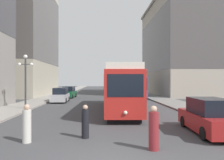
{
  "coord_description": "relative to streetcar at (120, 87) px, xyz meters",
  "views": [
    {
      "loc": [
        -0.27,
        -7.24,
        2.74
      ],
      "look_at": [
        0.45,
        6.82,
        2.78
      ],
      "focal_mm": 35.83,
      "sensor_mm": 36.0,
      "label": 1
    }
  ],
  "objects": [
    {
      "name": "parked_car_left_near",
      "position": [
        -6.86,
        15.3,
        -1.26
      ],
      "size": [
        2.09,
        4.93,
        1.82
      ],
      "rotation": [
        0.0,
        0.0,
        -0.06
      ],
      "color": "black",
      "rests_on": "ground"
    },
    {
      "name": "lamp_post_left_near",
      "position": [
        -8.76,
        0.5,
        1.37
      ],
      "size": [
        1.41,
        0.36,
        5.0
      ],
      "color": "#333338",
      "rests_on": "sidewalk_left"
    },
    {
      "name": "transit_bus",
      "position": [
        3.58,
        16.27,
        -0.15
      ],
      "size": [
        2.69,
        11.73,
        3.45
      ],
      "rotation": [
        0.0,
        0.0,
        0.01
      ],
      "color": "black",
      "rests_on": "ground"
    },
    {
      "name": "building_left_midblock",
      "position": [
        -19.3,
        22.14,
        10.36
      ],
      "size": [
        15.98,
        20.12,
        24.21
      ],
      "color": "#B2A893",
      "rests_on": "ground"
    },
    {
      "name": "pedestrian_crossing_far",
      "position": [
        -5.01,
        -10.65,
        -1.31
      ],
      "size": [
        0.38,
        0.38,
        1.7
      ],
      "rotation": [
        0.0,
        0.0,
        0.33
      ],
      "color": "beige",
      "rests_on": "ground"
    },
    {
      "name": "streetcar",
      "position": [
        0.0,
        0.0,
        0.0
      ],
      "size": [
        3.13,
        14.67,
        3.89
      ],
      "rotation": [
        0.0,
        0.0,
        -0.04
      ],
      "color": "black",
      "rests_on": "ground"
    },
    {
      "name": "building_right_corner",
      "position": [
        15.99,
        23.27,
        7.38
      ],
      "size": [
        15.33,
        23.06,
        18.47
      ],
      "color": "#A89E8E",
      "rests_on": "ground"
    },
    {
      "name": "pedestrian_on_sidewalk",
      "position": [
        -2.49,
        -10.0,
        -1.36
      ],
      "size": [
        0.36,
        0.36,
        1.59
      ],
      "rotation": [
        0.0,
        0.0,
        0.27
      ],
      "color": "black",
      "rests_on": "ground"
    },
    {
      "name": "pedestrian_crossing_near",
      "position": [
        0.33,
        -11.99,
        -1.28
      ],
      "size": [
        0.39,
        0.39,
        1.75
      ],
      "rotation": [
        0.0,
        0.0,
        5.83
      ],
      "color": "maroon",
      "rests_on": "ground"
    },
    {
      "name": "sidewalk_left",
      "position": [
        -9.89,
        26.56,
        -2.03
      ],
      "size": [
        3.45,
        120.0,
        0.15
      ],
      "primitive_type": "cube",
      "color": "gray",
      "rests_on": "ground"
    },
    {
      "name": "parked_car_right_far",
      "position": [
        3.88,
        -9.32,
        -1.26
      ],
      "size": [
        2.09,
        4.88,
        1.82
      ],
      "rotation": [
        0.0,
        0.0,
        3.09
      ],
      "color": "black",
      "rests_on": "ground"
    },
    {
      "name": "parked_car_left_mid",
      "position": [
        -6.86,
        7.93,
        -1.26
      ],
      "size": [
        1.93,
        4.37,
        1.82
      ],
      "rotation": [
        0.0,
        0.0,
        0.01
      ],
      "color": "black",
      "rests_on": "ground"
    },
    {
      "name": "sidewalk_right",
      "position": [
        6.91,
        26.56,
        -2.03
      ],
      "size": [
        3.45,
        120.0,
        0.15
      ],
      "primitive_type": "cube",
      "color": "gray",
      "rests_on": "ground"
    }
  ]
}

